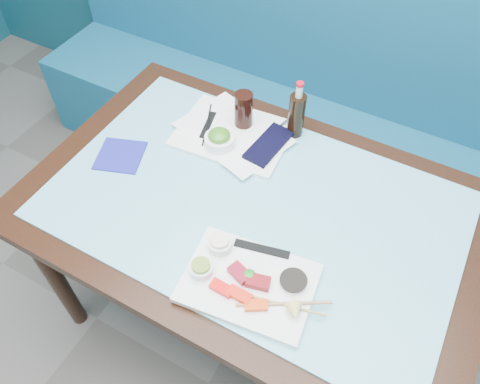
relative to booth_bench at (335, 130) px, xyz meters
The scene contains 34 objects.
booth_bench is the anchor object (origin of this frame).
dining_table 0.89m from the booth_bench, 90.00° to the right, with size 1.40×0.90×0.75m.
glass_top 0.92m from the booth_bench, 90.00° to the right, with size 1.22×0.76×0.01m, color #68B9D1.
sashimi_plate 1.16m from the booth_bench, 83.89° to the right, with size 0.34×0.25×0.02m, color white.
salmon_left 1.21m from the booth_bench, 86.68° to the right, with size 0.06×0.03×0.02m, color #F00C09.
salmon_mid 1.21m from the booth_bench, 84.16° to the right, with size 0.06×0.03×0.02m, color red.
salmon_right 1.22m from the booth_bench, 81.71° to the right, with size 0.06×0.03×0.01m, color #F33E09.
tuna_left 1.16m from the booth_bench, 85.44° to the right, with size 0.06×0.04×0.02m, color maroon.
tuna_right 1.17m from the booth_bench, 82.56° to the right, with size 0.06×0.04×0.02m, color maroon.
seaweed_garnish 1.16m from the booth_bench, 84.10° to the right, with size 0.04×0.04×0.02m, color #1C7C1D.
ramekin_wasabi 1.20m from the booth_bench, 90.45° to the right, with size 0.07×0.07×0.03m, color silver.
wasabi_fill 1.20m from the booth_bench, 90.45° to the right, with size 0.05×0.05×0.01m, color olive.
ramekin_ginger 1.11m from the booth_bench, 90.21° to the right, with size 0.07×0.07×0.03m, color silver.
ginger_fill 1.12m from the booth_bench, 90.21° to the right, with size 0.05×0.05×0.01m, color #FBE2CE.
soy_dish 1.14m from the booth_bench, 77.95° to the right, with size 0.07×0.07×0.01m, color white.
soy_fill 1.14m from the booth_bench, 77.95° to the right, with size 0.07×0.07×0.01m, color black.
lemon_wedge 1.22m from the booth_bench, 76.83° to the right, with size 0.05×0.05×0.04m, color #FFF478.
chopstick_sleeve 1.07m from the booth_bench, 84.11° to the right, with size 0.16×0.02×0.00m, color black.
wooden_chopstick_a 1.20m from the booth_bench, 78.39° to the right, with size 0.01×0.01×0.25m, color #A9754F.
wooden_chopstick_b 1.20m from the booth_bench, 77.90° to the right, with size 0.01×0.01×0.20m, color tan.
serving_tray 0.75m from the booth_bench, 108.02° to the right, with size 0.38×0.28×0.01m, color white.
paper_placemat 0.76m from the booth_bench, 108.02° to the right, with size 0.36×0.25×0.00m, color white.
seaweed_bowl 0.83m from the booth_bench, 106.93° to the right, with size 0.10×0.10×0.04m, color white.
seaweed_salad 0.84m from the booth_bench, 106.93° to the right, with size 0.07×0.07×0.04m, color #37771B.
cola_glass 0.75m from the booth_bench, 108.75° to the right, with size 0.06×0.06×0.13m, color black.
navy_pouch 0.74m from the booth_bench, 95.95° to the right, with size 0.08×0.19×0.02m, color black.
fork 0.65m from the booth_bench, 97.84° to the right, with size 0.01×0.01×0.08m, color silver.
black_chopstick_a 0.80m from the booth_bench, 115.63° to the right, with size 0.01×0.01×0.21m, color black.
black_chopstick_b 0.79m from the booth_bench, 115.02° to the right, with size 0.01×0.01×0.20m, color black.
tray_sleeve 0.79m from the booth_bench, 115.32° to the right, with size 0.02×0.14×0.00m, color black.
cola_bottle_body 0.68m from the booth_bench, 92.34° to the right, with size 0.06×0.06×0.16m, color black.
cola_bottle_neck 0.75m from the booth_bench, 92.34° to the right, with size 0.02×0.02×0.04m, color silver.
cola_bottle_cap 0.77m from the booth_bench, 92.34° to the right, with size 0.03×0.03×0.01m, color red.
blue_napkin 1.07m from the booth_bench, 118.69° to the right, with size 0.15×0.15×0.01m, color navy.
Camera 1 is at (0.38, 0.67, 1.88)m, focal length 35.00 mm.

